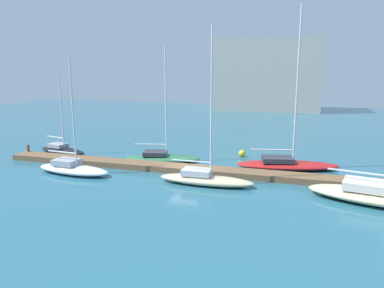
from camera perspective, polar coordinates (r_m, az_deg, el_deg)
ground_plane at (r=31.07m, az=-1.08°, el=-4.33°), size 120.00×120.00×0.00m
dock_pier at (r=31.01m, az=-1.08°, el=-3.89°), size 33.94×1.84×0.49m
dock_piling_near_end at (r=39.77m, az=-24.05°, el=-0.92°), size 0.28×0.28×1.19m
sailboat_0 at (r=39.83m, az=-19.54°, el=-0.79°), size 6.07×3.09×7.83m
sailboat_1 at (r=31.97m, az=-18.05°, el=-3.53°), size 6.83×2.73×9.51m
sailboat_2 at (r=34.47m, az=-4.68°, el=-1.98°), size 7.43×3.94×10.60m
sailboat_3 at (r=27.62m, az=2.02°, el=-5.23°), size 7.22×1.97×11.58m
sailboat_4 at (r=32.95m, az=14.45°, el=-2.87°), size 9.14×4.47×13.65m
sailboat_5 at (r=26.74m, az=26.94°, el=-7.04°), size 9.34×4.72×12.31m
mooring_buoy_yellow at (r=36.56m, az=7.77°, el=-1.46°), size 0.66×0.66×0.66m
harbor_building_distant at (r=80.27m, az=11.58°, el=10.49°), size 21.84×11.84×14.55m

